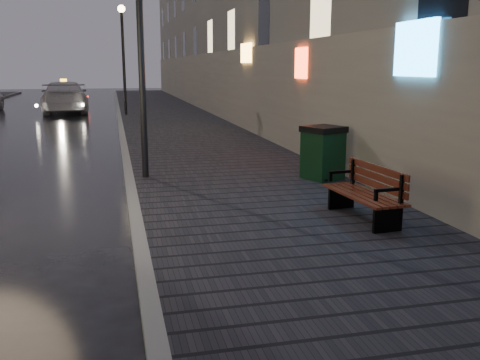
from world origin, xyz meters
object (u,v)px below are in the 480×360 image
object	(u,v)px
bench	(367,192)
car_far	(68,91)
trash_bin	(323,152)
taxi_mid	(65,97)
lamp_near	(140,18)
lamp_far	(123,46)

from	to	relation	value
bench	car_far	distance (m)	35.19
trash_bin	car_far	size ratio (longest dim) A/B	0.25
trash_bin	taxi_mid	distance (m)	21.76
bench	taxi_mid	size ratio (longest dim) A/B	0.29
trash_bin	taxi_mid	xyz separation A→B (m)	(-6.88, 20.64, 0.13)
lamp_near	lamp_far	size ratio (longest dim) A/B	1.00
taxi_mid	lamp_near	bearing A→B (deg)	94.69
lamp_near	taxi_mid	world-z (taller)	lamp_near
bench	lamp_far	bearing A→B (deg)	94.50
bench	taxi_mid	world-z (taller)	taxi_mid
bench	car_far	size ratio (longest dim) A/B	0.39
lamp_far	bench	world-z (taller)	lamp_far
car_far	trash_bin	bearing A→B (deg)	102.22
lamp_far	bench	distance (m)	20.60
trash_bin	lamp_near	bearing A→B (deg)	141.51
lamp_near	car_far	bearing A→B (deg)	97.17
car_far	bench	bearing A→B (deg)	100.27
lamp_near	taxi_mid	bearing A→B (deg)	99.28
lamp_far	trash_bin	bearing A→B (deg)	-77.82
taxi_mid	car_far	world-z (taller)	taxi_mid
lamp_near	bench	world-z (taller)	lamp_near
lamp_near	lamp_far	bearing A→B (deg)	90.00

